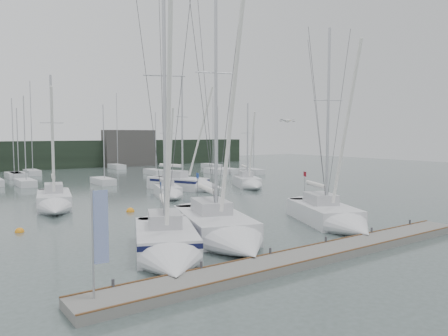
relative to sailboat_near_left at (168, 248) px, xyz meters
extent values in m
plane|color=#465551|center=(5.95, 0.90, -0.63)|extent=(160.00, 160.00, 0.00)
cube|color=slate|center=(5.95, -4.10, -0.43)|extent=(24.00, 2.00, 0.40)
cube|color=black|center=(5.95, 62.90, 1.87)|extent=(90.00, 4.00, 5.00)
cube|color=#423F3D|center=(23.95, 60.90, 2.87)|extent=(10.00, 3.00, 7.00)
cube|color=silver|center=(19.41, 55.93, -0.28)|extent=(1.80, 4.50, 0.90)
cylinder|color=#AAACB3|center=(19.41, 55.43, 6.49)|extent=(0.12, 0.12, 12.64)
cube|color=silver|center=(30.54, 37.25, -0.28)|extent=(1.80, 4.50, 0.90)
cylinder|color=#AAACB3|center=(30.54, 36.75, 6.09)|extent=(0.12, 0.12, 11.84)
cube|color=silver|center=(4.38, 51.95, -0.28)|extent=(1.80, 4.50, 0.90)
cylinder|color=#AAACB3|center=(4.38, 51.45, 6.83)|extent=(0.12, 0.12, 13.33)
cube|color=silver|center=(33.09, 34.33, -0.28)|extent=(1.80, 4.50, 0.90)
cylinder|color=#AAACB3|center=(33.09, 33.83, 4.27)|extent=(0.12, 0.12, 8.20)
cube|color=silver|center=(19.99, 41.91, -0.28)|extent=(1.80, 4.50, 0.90)
cylinder|color=#AAACB3|center=(19.99, 41.41, 4.52)|extent=(0.12, 0.12, 8.70)
cube|color=silver|center=(0.63, 37.37, -0.28)|extent=(1.80, 4.50, 0.90)
cylinder|color=#AAACB3|center=(0.63, 36.87, 5.14)|extent=(0.12, 0.12, 9.94)
cube|color=silver|center=(28.58, 37.71, -0.28)|extent=(1.80, 4.50, 0.90)
cylinder|color=#AAACB3|center=(28.58, 37.21, 5.01)|extent=(0.12, 0.12, 9.69)
cube|color=silver|center=(1.71, 47.99, -0.28)|extent=(1.80, 4.50, 0.90)
cylinder|color=#AAACB3|center=(1.71, 47.49, 4.69)|extent=(0.12, 0.12, 9.05)
cube|color=silver|center=(8.86, 33.67, -0.28)|extent=(1.80, 4.50, 0.90)
cylinder|color=#AAACB3|center=(8.86, 33.17, 4.68)|extent=(0.12, 0.12, 9.03)
cube|color=silver|center=(1.20, 48.34, -0.28)|extent=(1.80, 4.50, 0.90)
cylinder|color=#AAACB3|center=(1.20, 47.84, 5.36)|extent=(0.12, 0.12, 10.40)
cube|color=silver|center=(33.83, 46.84, -0.28)|extent=(1.80, 4.50, 0.90)
cylinder|color=#AAACB3|center=(33.83, 46.34, 6.27)|extent=(0.12, 0.12, 12.21)
cube|color=silver|center=(0.69, 1.60, -0.16)|extent=(5.33, 7.05, 1.58)
cone|color=silver|center=(-1.11, -2.57, -0.16)|extent=(3.88, 3.72, 3.05)
cube|color=#B3B3B7|center=(0.90, 2.08, 1.00)|extent=(2.55, 3.00, 0.74)
cylinder|color=#AAACB3|center=(0.51, 1.18, 7.25)|extent=(0.19, 0.19, 13.25)
cylinder|color=white|center=(1.20, 2.77, 1.94)|extent=(1.51, 2.97, 0.29)
cube|color=#0F1339|center=(0.69, 1.60, 0.37)|extent=(5.36, 7.08, 0.26)
cube|color=#1C3C9A|center=(2.04, 4.71, 2.52)|extent=(0.24, 0.53, 0.38)
cube|color=silver|center=(4.91, 3.25, -0.14)|extent=(5.66, 8.29, 1.65)
cone|color=silver|center=(3.26, -1.91, -0.14)|extent=(4.35, 4.17, 3.53)
cube|color=#B3B3B7|center=(5.08, 3.77, 1.07)|extent=(2.77, 3.48, 0.77)
cylinder|color=#AAACB3|center=(4.74, 2.73, 7.81)|extent=(0.20, 0.20, 14.24)
cylinder|color=white|center=(5.37, 4.69, 2.07)|extent=(1.42, 3.62, 0.31)
cube|color=#1C3C9A|center=(6.13, 7.07, 2.67)|extent=(0.20, 0.57, 0.40)
cube|color=silver|center=(13.58, 2.08, -0.17)|extent=(5.57, 7.42, 1.55)
cone|color=silver|center=(11.63, -2.32, -0.17)|extent=(4.00, 3.90, 3.09)
cube|color=#B3B3B7|center=(13.79, 2.55, 0.96)|extent=(2.65, 3.16, 0.72)
cylinder|color=#AAACB3|center=(13.39, 1.64, 6.71)|extent=(0.19, 0.19, 12.22)
cylinder|color=white|center=(14.13, 3.32, 1.89)|extent=(1.60, 3.13, 0.29)
cube|color=maroon|center=(15.04, 5.35, 2.46)|extent=(0.24, 0.52, 0.37)
cube|color=silver|center=(-0.56, 19.42, -0.16)|extent=(3.93, 6.40, 1.58)
cone|color=silver|center=(-1.54, 15.28, -0.16)|extent=(3.15, 3.09, 2.63)
cube|color=#B3B3B7|center=(-0.44, 19.94, 1.00)|extent=(1.96, 2.65, 0.74)
cylinder|color=#AAACB3|center=(-0.66, 19.01, 5.55)|extent=(0.19, 0.19, 9.84)
cylinder|color=white|center=(-0.29, 20.58, 1.95)|extent=(0.96, 2.90, 0.29)
cube|color=silver|center=(10.49, 19.81, -0.23)|extent=(3.45, 4.98, 1.35)
cone|color=silver|center=(9.49, 16.72, -0.23)|extent=(2.65, 2.52, 2.16)
cube|color=#B3B3B7|center=(10.63, 20.24, 0.76)|extent=(1.69, 2.09, 0.63)
cylinder|color=#AAACB3|center=(10.39, 19.50, 4.82)|extent=(0.16, 0.16, 8.75)
cylinder|color=white|center=(10.77, 20.67, 1.57)|extent=(0.92, 2.19, 0.25)
cube|color=silver|center=(14.18, 23.92, -0.14)|extent=(5.08, 6.88, 1.65)
cone|color=silver|center=(15.94, 19.81, -0.14)|extent=(3.68, 3.59, 2.86)
cube|color=#B3B3B7|center=(13.97, 24.43, 1.07)|extent=(2.43, 2.92, 0.77)
cylinder|color=#AAACB3|center=(14.36, 23.51, 6.38)|extent=(0.20, 0.20, 11.38)
cylinder|color=white|center=(13.69, 25.08, 2.06)|extent=(1.48, 2.93, 0.31)
cube|color=#0F1339|center=(14.18, 23.92, 0.41)|extent=(5.11, 6.91, 0.28)
cube|color=silver|center=(22.03, 21.61, -0.20)|extent=(4.38, 5.78, 1.43)
cone|color=silver|center=(20.45, 18.19, -0.20)|extent=(3.12, 3.05, 2.39)
cube|color=#B3B3B7|center=(22.23, 22.04, 0.85)|extent=(2.08, 2.46, 0.67)
cylinder|color=#AAACB3|center=(21.87, 21.27, 4.86)|extent=(0.17, 0.17, 8.68)
cylinder|color=white|center=(22.47, 22.57, 1.71)|extent=(1.32, 2.45, 0.27)
sphere|color=orange|center=(3.91, 13.77, -0.63)|extent=(0.66, 0.66, 0.66)
sphere|color=orange|center=(9.93, 12.24, -0.63)|extent=(0.56, 0.56, 0.56)
sphere|color=orange|center=(-4.81, 10.98, -0.63)|extent=(0.58, 0.58, 0.58)
cylinder|color=#AAACB3|center=(-5.04, -3.89, 1.75)|extent=(0.08, 0.08, 3.96)
cube|color=#1B3CAD|center=(-4.74, -3.91, 2.31)|extent=(0.53, 0.08, 2.64)
ellipsoid|color=silver|center=(8.22, 0.25, 6.41)|extent=(0.24, 0.47, 0.21)
cube|color=gray|center=(7.92, 0.25, 6.43)|extent=(0.48, 0.16, 0.12)
cube|color=gray|center=(8.52, 0.24, 6.43)|extent=(0.48, 0.16, 0.12)
camera|label=1|loc=(-10.01, -18.93, 5.62)|focal=35.00mm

